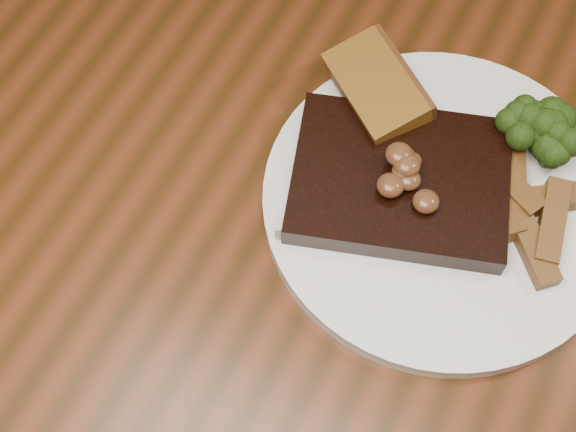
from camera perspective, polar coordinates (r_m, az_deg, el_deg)
name	(u,v)px	position (r m, az deg, el deg)	size (l,w,h in m)	color
ground	(286,423)	(1.38, -0.15, -14.52)	(4.50, 4.50, 0.00)	#321E0B
dining_table	(284,271)	(0.75, -0.26, -3.95)	(1.60, 0.90, 0.75)	#4B200F
plate	(440,202)	(0.68, 10.79, 0.98)	(0.30, 0.30, 0.01)	white
steak	(399,182)	(0.66, 7.92, 2.44)	(0.17, 0.13, 0.03)	black
steak_bone	(368,243)	(0.64, 5.73, -1.90)	(0.15, 0.01, 0.02)	#C2B596
mushroom_pile	(407,166)	(0.64, 8.43, 3.56)	(0.06, 0.06, 0.03)	#512E19
garlic_bread	(373,100)	(0.71, 6.09, 8.17)	(0.10, 0.05, 0.02)	brown
potato_wedges	(511,204)	(0.67, 15.55, 0.83)	(0.09, 0.09, 0.02)	brown
broccoli_cluster	(550,135)	(0.71, 18.13, 5.51)	(0.08, 0.08, 0.04)	#263D0D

